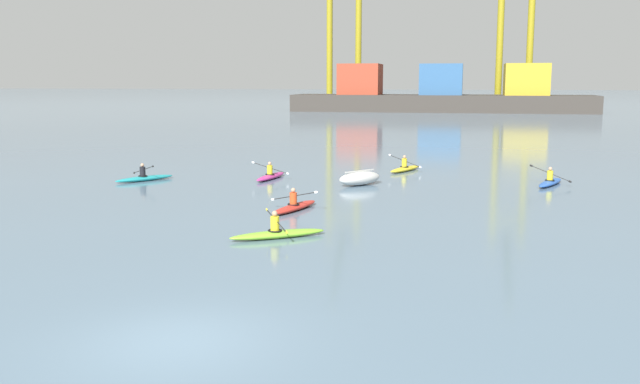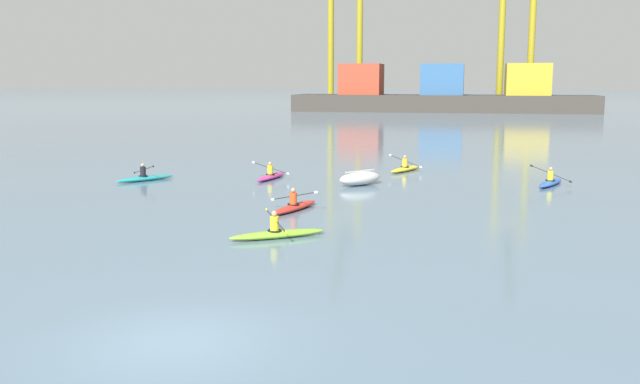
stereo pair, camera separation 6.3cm
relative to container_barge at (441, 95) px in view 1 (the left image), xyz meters
The scene contains 11 objects.
ground_plane 108.87m from the container_barge, 90.67° to the right, with size 800.00×800.00×0.00m, color slate.
container_barge is the anchor object (origin of this frame).
gantry_crane_west 28.24m from the container_barge, 143.93° to the left, with size 6.90×16.57×36.89m.
gantry_crane_west_mid 20.57m from the container_barge, 35.04° to the left, with size 6.43×19.72×32.63m.
capsized_dinghy 86.67m from the container_barge, 90.57° to the right, with size 2.49×2.71×0.76m.
kayak_yellow 80.64m from the container_barge, 89.34° to the right, with size 2.06×3.37×0.98m.
kayak_lime 99.26m from the container_barge, 91.03° to the right, with size 3.15×2.41×0.95m.
kayak_teal 88.41m from the container_barge, 98.05° to the right, with size 2.43×3.14×0.96m.
kayak_red 94.19m from the container_barge, 91.49° to the right, with size 2.17×3.43×0.95m.
kayak_blue 85.15m from the container_barge, 84.13° to the right, with size 2.05×3.38×1.03m.
kayak_magenta 85.67m from the container_barge, 93.99° to the right, with size 2.22×3.45×0.95m.
Camera 1 is at (5.66, -12.69, 5.31)m, focal length 38.97 mm.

